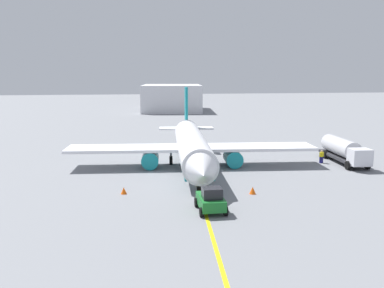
{
  "coord_description": "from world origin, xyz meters",
  "views": [
    {
      "loc": [
        48.56,
        -7.92,
        11.4
      ],
      "look_at": [
        0.0,
        0.0,
        3.0
      ],
      "focal_mm": 37.72,
      "sensor_mm": 36.0,
      "label": 1
    }
  ],
  "objects_px": {
    "pushback_tug": "(211,200)",
    "airplane": "(192,146)",
    "fuel_tanker": "(344,150)",
    "refueling_worker": "(321,157)",
    "safety_cone_nose": "(253,190)",
    "safety_cone_wingtip": "(124,191)"
  },
  "relations": [
    {
      "from": "refueling_worker",
      "to": "fuel_tanker",
      "type": "bearing_deg",
      "value": 82.96
    },
    {
      "from": "pushback_tug",
      "to": "safety_cone_wingtip",
      "type": "relative_size",
      "value": 5.48
    },
    {
      "from": "safety_cone_nose",
      "to": "safety_cone_wingtip",
      "type": "height_order",
      "value": "safety_cone_nose"
    },
    {
      "from": "pushback_tug",
      "to": "refueling_worker",
      "type": "distance_m",
      "value": 24.63
    },
    {
      "from": "pushback_tug",
      "to": "safety_cone_nose",
      "type": "relative_size",
      "value": 5.1
    },
    {
      "from": "fuel_tanker",
      "to": "refueling_worker",
      "type": "distance_m",
      "value": 3.05
    },
    {
      "from": "airplane",
      "to": "safety_cone_wingtip",
      "type": "xyz_separation_m",
      "value": [
        10.62,
        -8.43,
        -2.29
      ]
    },
    {
      "from": "safety_cone_nose",
      "to": "safety_cone_wingtip",
      "type": "relative_size",
      "value": 1.07
    },
    {
      "from": "pushback_tug",
      "to": "airplane",
      "type": "bearing_deg",
      "value": 176.23
    },
    {
      "from": "pushback_tug",
      "to": "refueling_worker",
      "type": "xyz_separation_m",
      "value": [
        -16.46,
        18.33,
        -0.19
      ]
    },
    {
      "from": "airplane",
      "to": "safety_cone_nose",
      "type": "xyz_separation_m",
      "value": [
        12.63,
        3.96,
        -2.27
      ]
    },
    {
      "from": "pushback_tug",
      "to": "refueling_worker",
      "type": "height_order",
      "value": "pushback_tug"
    },
    {
      "from": "pushback_tug",
      "to": "refueling_worker",
      "type": "bearing_deg",
      "value": 131.93
    },
    {
      "from": "airplane",
      "to": "refueling_worker",
      "type": "bearing_deg",
      "value": 88.11
    },
    {
      "from": "safety_cone_nose",
      "to": "safety_cone_wingtip",
      "type": "xyz_separation_m",
      "value": [
        -2.01,
        -12.38,
        -0.02
      ]
    },
    {
      "from": "airplane",
      "to": "pushback_tug",
      "type": "xyz_separation_m",
      "value": [
        17.03,
        -1.12,
        -1.62
      ]
    },
    {
      "from": "airplane",
      "to": "refueling_worker",
      "type": "relative_size",
      "value": 18.8
    },
    {
      "from": "fuel_tanker",
      "to": "safety_cone_nose",
      "type": "relative_size",
      "value": 15.55
    },
    {
      "from": "refueling_worker",
      "to": "safety_cone_wingtip",
      "type": "relative_size",
      "value": 2.59
    },
    {
      "from": "fuel_tanker",
      "to": "airplane",
      "type": "bearing_deg",
      "value": -92.64
    },
    {
      "from": "safety_cone_nose",
      "to": "fuel_tanker",
      "type": "bearing_deg",
      "value": 125.96
    },
    {
      "from": "airplane",
      "to": "fuel_tanker",
      "type": "xyz_separation_m",
      "value": [
        0.92,
        20.1,
        -0.89
      ]
    }
  ]
}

